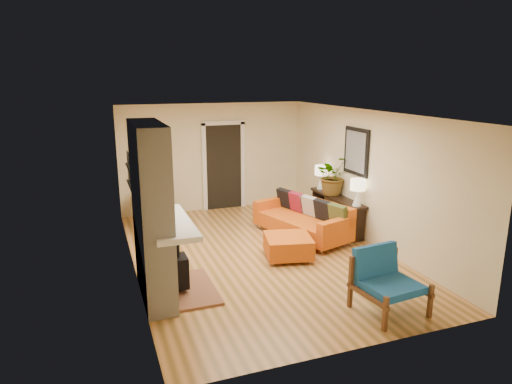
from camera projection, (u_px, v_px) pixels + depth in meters
The scene contains 10 objects.
room_shell at pixel (245, 162), 10.77m from camera, with size 6.50×6.50×6.50m.
fireplace at pixel (155, 217), 6.60m from camera, with size 1.09×1.68×2.60m.
sofa at pixel (304, 219), 9.40m from camera, with size 1.50×2.28×0.83m.
ottoman at pixel (288, 245), 8.26m from camera, with size 0.97×0.97×0.41m.
blue_chair at pixel (385, 277), 6.39m from camera, with size 0.93×0.92×0.89m.
dining_table at pixel (153, 199), 10.14m from camera, with size 0.92×1.62×0.85m.
console_table at pixel (337, 203), 9.76m from camera, with size 0.34×1.85×0.72m.
lamp_near at pixel (358, 189), 8.95m from camera, with size 0.30×0.30×0.54m.
lamp_far at pixel (321, 174), 10.32m from camera, with size 0.30×0.30×0.54m.
houseplant at pixel (333, 175), 9.79m from camera, with size 0.77×0.66×0.85m, color #1E5919.
Camera 1 is at (-2.78, -7.43, 3.21)m, focal length 32.00 mm.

